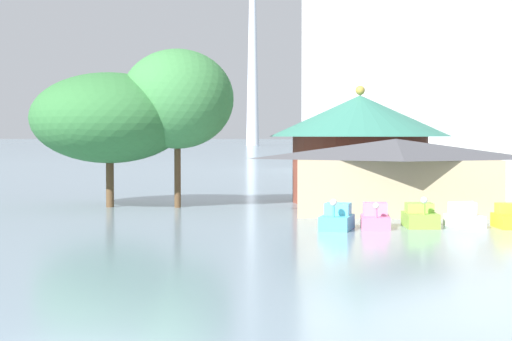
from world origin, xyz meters
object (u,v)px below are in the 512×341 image
object	(u,v)px
pedal_boat_cyan	(337,219)
pedal_boat_white	(464,217)
shoreline_tree_mid	(177,99)
shoreline_tree_tall_left	(110,118)
green_roof_pavilion	(360,141)
boathouse	(396,175)
pedal_boat_pink	(375,218)
background_building_block	(428,68)
pedal_boat_lime	(420,217)
pedal_boat_yellow	(510,218)

from	to	relation	value
pedal_boat_cyan	pedal_boat_white	world-z (taller)	pedal_boat_cyan
shoreline_tree_mid	shoreline_tree_tall_left	bearing A→B (deg)	179.65
green_roof_pavilion	shoreline_tree_mid	xyz separation A→B (m)	(-12.64, -5.43, 2.87)
boathouse	pedal_boat_cyan	bearing A→B (deg)	-113.52
pedal_boat_white	green_roof_pavilion	size ratio (longest dim) A/B	0.20
green_roof_pavilion	shoreline_tree_tall_left	world-z (taller)	shoreline_tree_tall_left
pedal_boat_cyan	shoreline_tree_tall_left	bearing A→B (deg)	-119.60
pedal_boat_pink	pedal_boat_white	world-z (taller)	pedal_boat_white
shoreline_tree_tall_left	background_building_block	bearing A→B (deg)	64.04
pedal_boat_white	green_roof_pavilion	distance (m)	17.88
pedal_boat_pink	shoreline_tree_mid	distance (m)	18.82
pedal_boat_pink	pedal_boat_lime	size ratio (longest dim) A/B	0.96
pedal_boat_white	boathouse	distance (m)	7.99
boathouse	shoreline_tree_tall_left	world-z (taller)	shoreline_tree_tall_left
pedal_boat_white	pedal_boat_yellow	size ratio (longest dim) A/B	1.11
green_roof_pavilion	background_building_block	bearing A→B (deg)	77.52
pedal_boat_pink	shoreline_tree_mid	xyz separation A→B (m)	(-12.47, 12.32, 6.85)
pedal_boat_yellow	green_roof_pavilion	xyz separation A→B (m)	(-7.02, 17.25, 3.97)
pedal_boat_pink	background_building_block	xyz separation A→B (m)	(12.41, 73.04, 13.46)
pedal_boat_lime	shoreline_tree_mid	bearing A→B (deg)	-130.87
pedal_boat_lime	boathouse	size ratio (longest dim) A/B	0.21
pedal_boat_pink	shoreline_tree_tall_left	world-z (taller)	shoreline_tree_tall_left
pedal_boat_cyan	pedal_boat_pink	size ratio (longest dim) A/B	1.06
pedal_boat_lime	pedal_boat_white	world-z (taller)	pedal_boat_lime
shoreline_tree_tall_left	pedal_boat_lime	bearing A→B (deg)	-30.77
pedal_boat_pink	pedal_boat_white	size ratio (longest dim) A/B	1.01
pedal_boat_cyan	background_building_block	bearing A→B (deg)	-179.55
pedal_boat_lime	pedal_boat_yellow	bearing A→B (deg)	84.87
pedal_boat_white	green_roof_pavilion	bearing A→B (deg)	-179.97
pedal_boat_pink	shoreline_tree_tall_left	distance (m)	21.85
pedal_boat_pink	green_roof_pavilion	xyz separation A→B (m)	(0.17, 17.75, 3.98)
pedal_boat_cyan	pedal_boat_lime	size ratio (longest dim) A/B	1.02
pedal_boat_lime	shoreline_tree_tall_left	size ratio (longest dim) A/B	0.26
pedal_boat_yellow	pedal_boat_pink	bearing A→B (deg)	-91.78
pedal_boat_cyan	pedal_boat_yellow	world-z (taller)	pedal_boat_yellow
background_building_block	boathouse	bearing A→B (deg)	-99.24
pedal_boat_yellow	green_roof_pavilion	distance (m)	19.04
boathouse	shoreline_tree_mid	distance (m)	15.72
pedal_boat_lime	background_building_block	size ratio (longest dim) A/B	0.08
shoreline_tree_tall_left	background_building_block	size ratio (longest dim) A/B	0.31
pedal_boat_cyan	shoreline_tree_mid	bearing A→B (deg)	-130.08
pedal_boat_white	green_roof_pavilion	world-z (taller)	green_roof_pavilion
pedal_boat_pink	shoreline_tree_mid	bearing A→B (deg)	-132.99
pedal_boat_yellow	shoreline_tree_mid	world-z (taller)	shoreline_tree_mid
green_roof_pavilion	pedal_boat_white	bearing A→B (deg)	-74.50
pedal_boat_cyan	pedal_boat_pink	xyz separation A→B (m)	(2.04, 0.84, -0.02)
green_roof_pavilion	shoreline_tree_tall_left	size ratio (longest dim) A/B	1.23
pedal_boat_cyan	pedal_boat_yellow	bearing A→B (deg)	109.74
green_roof_pavilion	shoreline_tree_tall_left	distance (m)	18.20
boathouse	green_roof_pavilion	xyz separation A→B (m)	(-1.68, 9.64, 2.05)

